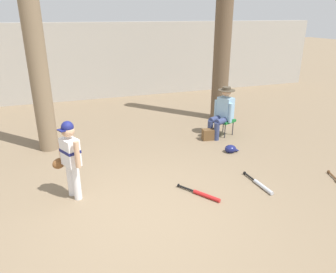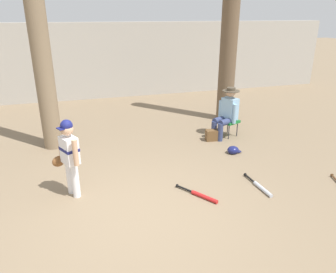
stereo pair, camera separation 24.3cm
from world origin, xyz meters
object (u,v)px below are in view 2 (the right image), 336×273
(tree_near_player, at_px, (41,53))
(young_ballplayer, at_px, (69,153))
(folding_stool, at_px, (229,122))
(bat_red_barrel, at_px, (201,195))
(batting_helmet_navy, at_px, (233,150))
(bat_aluminum_silver, at_px, (261,187))
(tree_behind_spectator, at_px, (229,33))
(seated_spectator, at_px, (227,111))
(handbag_beside_stool, at_px, (213,135))

(tree_near_player, xyz_separation_m, young_ballplayer, (0.38, -2.25, -1.32))
(folding_stool, relative_size, bat_red_barrel, 0.73)
(tree_near_player, bearing_deg, young_ballplayer, -80.43)
(batting_helmet_navy, bearing_deg, bat_aluminum_silver, -99.62)
(tree_near_player, relative_size, batting_helmet_navy, 15.92)
(tree_behind_spectator, height_order, folding_stool, tree_behind_spectator)
(seated_spectator, xyz_separation_m, bat_red_barrel, (-1.61, -2.39, -0.61))
(bat_aluminum_silver, bearing_deg, batting_helmet_navy, 80.38)
(tree_behind_spectator, bearing_deg, tree_near_player, -170.76)
(folding_stool, bearing_deg, handbag_beside_stool, -160.65)
(tree_near_player, distance_m, batting_helmet_navy, 4.47)
(tree_behind_spectator, height_order, bat_red_barrel, tree_behind_spectator)
(folding_stool, height_order, batting_helmet_navy, folding_stool)
(seated_spectator, bearing_deg, tree_near_player, 172.03)
(tree_behind_spectator, distance_m, folding_stool, 2.39)
(tree_near_player, distance_m, tree_behind_spectator, 4.65)
(young_ballplayer, xyz_separation_m, batting_helmet_navy, (3.33, 0.74, -0.67))
(folding_stool, relative_size, handbag_beside_stool, 1.53)
(tree_behind_spectator, height_order, seated_spectator, tree_behind_spectator)
(batting_helmet_navy, bearing_deg, tree_behind_spectator, 68.63)
(seated_spectator, bearing_deg, tree_behind_spectator, 65.27)
(tree_behind_spectator, relative_size, bat_aluminum_silver, 6.76)
(tree_behind_spectator, bearing_deg, bat_red_barrel, -120.89)
(seated_spectator, bearing_deg, bat_aluminum_silver, -102.33)
(seated_spectator, distance_m, bat_aluminum_silver, 2.57)
(handbag_beside_stool, bearing_deg, bat_red_barrel, -118.43)
(bat_aluminum_silver, height_order, batting_helmet_navy, batting_helmet_navy)
(bat_red_barrel, bearing_deg, bat_aluminum_silver, -2.62)
(tree_behind_spectator, bearing_deg, handbag_beside_stool, -124.53)
(bat_red_barrel, bearing_deg, folding_stool, 54.98)
(bat_red_barrel, height_order, bat_aluminum_silver, same)
(tree_behind_spectator, relative_size, young_ballplayer, 4.15)
(bat_red_barrel, distance_m, bat_aluminum_silver, 1.08)
(handbag_beside_stool, bearing_deg, seated_spectator, 18.72)
(young_ballplayer, bearing_deg, tree_behind_spectator, 35.44)
(young_ballplayer, xyz_separation_m, bat_red_barrel, (2.00, -0.70, -0.71))
(folding_stool, distance_m, bat_red_barrel, 2.98)
(batting_helmet_navy, bearing_deg, bat_red_barrel, -132.67)
(seated_spectator, bearing_deg, handbag_beside_stool, -161.28)
(young_ballplayer, distance_m, bat_aluminum_silver, 3.24)
(handbag_beside_stool, bearing_deg, young_ballplayer, -154.16)
(folding_stool, relative_size, batting_helmet_navy, 1.76)
(tree_near_player, bearing_deg, handbag_beside_stool, -10.84)
(tree_near_player, height_order, young_ballplayer, tree_near_player)
(bat_red_barrel, relative_size, bat_aluminum_silver, 0.89)
(tree_near_player, height_order, bat_red_barrel, tree_near_player)
(bat_aluminum_silver, bearing_deg, tree_behind_spectator, 73.15)
(young_ballplayer, height_order, seated_spectator, young_ballplayer)
(seated_spectator, bearing_deg, folding_stool, 21.96)
(young_ballplayer, distance_m, seated_spectator, 3.98)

